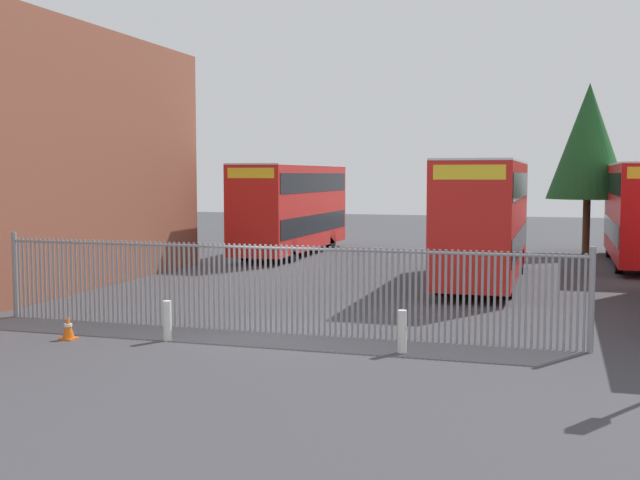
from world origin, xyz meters
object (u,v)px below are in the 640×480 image
(double_decker_bus_behind_fence_left, at_px, (485,216))
(double_decker_bus_far_back, at_px, (292,205))
(bollard_center_front, at_px, (402,331))
(bollard_near_left, at_px, (167,321))
(traffic_cone_by_gate, at_px, (68,327))

(double_decker_bus_behind_fence_left, xyz_separation_m, double_decker_bus_far_back, (-10.00, 7.62, 0.00))
(double_decker_bus_far_back, bearing_deg, bollard_center_front, -64.61)
(double_decker_bus_far_back, distance_m, bollard_center_front, 21.83)
(bollard_near_left, bearing_deg, double_decker_bus_behind_fence_left, 63.20)
(bollard_center_front, bearing_deg, double_decker_bus_behind_fence_left, 86.76)
(bollard_near_left, bearing_deg, bollard_center_front, 3.64)
(double_decker_bus_far_back, relative_size, traffic_cone_by_gate, 18.32)
(double_decker_bus_far_back, height_order, bollard_near_left, double_decker_bus_far_back)
(double_decker_bus_behind_fence_left, height_order, double_decker_bus_far_back, same)
(bollard_near_left, height_order, traffic_cone_by_gate, bollard_near_left)
(bollard_center_front, bearing_deg, traffic_cone_by_gate, -173.22)
(double_decker_bus_far_back, xyz_separation_m, traffic_cone_by_gate, (1.42, -20.58, -2.13))
(bollard_near_left, bearing_deg, double_decker_bus_far_back, 100.61)
(double_decker_bus_behind_fence_left, xyz_separation_m, bollard_near_left, (-6.26, -12.38, -1.95))
(double_decker_bus_far_back, bearing_deg, double_decker_bus_behind_fence_left, -37.28)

